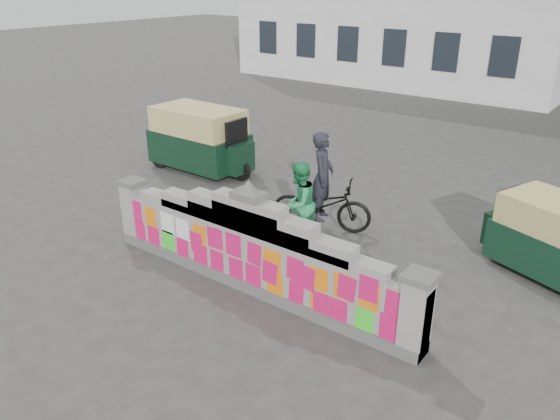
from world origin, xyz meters
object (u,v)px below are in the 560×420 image
at_px(rickshaw_left, 201,139).
at_px(rickshaw_right, 557,239).
at_px(cyclist_rider, 322,188).
at_px(pedestrian, 299,204).
at_px(cyclist_bike, 322,205).

height_order(rickshaw_left, rickshaw_right, rickshaw_left).
xyz_separation_m(cyclist_rider, pedestrian, (0.00, -0.84, -0.08)).
height_order(pedestrian, rickshaw_right, pedestrian).
bearing_deg(rickshaw_left, pedestrian, -23.32).
bearing_deg(cyclist_bike, pedestrian, 158.66).
height_order(cyclist_bike, rickshaw_right, rickshaw_right).
bearing_deg(rickshaw_right, rickshaw_left, 18.11).
bearing_deg(cyclist_bike, rickshaw_right, -100.72).
distance_m(cyclist_rider, rickshaw_right, 4.49).
relative_size(pedestrian, rickshaw_right, 0.65).
bearing_deg(rickshaw_right, cyclist_rider, 31.43).
height_order(cyclist_bike, rickshaw_left, rickshaw_left).
relative_size(cyclist_bike, rickshaw_left, 0.68).
height_order(cyclist_rider, pedestrian, cyclist_rider).
xyz_separation_m(pedestrian, rickshaw_right, (4.41, 1.69, -0.12)).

